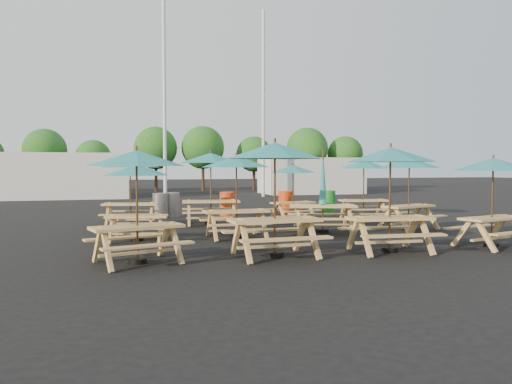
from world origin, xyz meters
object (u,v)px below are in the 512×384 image
object	(u,v)px
picnic_unit_3	(275,158)
waste_bin_2	(227,204)
picnic_unit_2	(130,167)
waste_bin_0	(161,206)
picnic_unit_6	(390,161)
waste_bin_4	(328,202)
picnic_unit_8	(293,172)
picnic_unit_1	(136,175)
picnic_unit_4	(236,167)
waste_bin_3	(286,202)
picnic_unit_7	(323,199)
picnic_unit_0	(137,165)
picnic_unit_10	(409,167)
picnic_unit_5	(211,162)
picnic_unit_9	(493,170)
picnic_unit_11	(364,168)
waste_bin_1	(172,205)

from	to	relation	value
picnic_unit_3	waste_bin_2	bearing A→B (deg)	81.55
picnic_unit_2	waste_bin_0	xyz separation A→B (m)	(1.17, 2.45, -1.50)
picnic_unit_6	waste_bin_4	world-z (taller)	picnic_unit_6
picnic_unit_8	waste_bin_4	distance (m)	3.82
picnic_unit_1	picnic_unit_2	distance (m)	3.40
picnic_unit_6	picnic_unit_4	bearing A→B (deg)	136.63
picnic_unit_3	waste_bin_3	world-z (taller)	picnic_unit_3
picnic_unit_7	waste_bin_4	bearing A→B (deg)	79.73
picnic_unit_0	picnic_unit_6	world-z (taller)	picnic_unit_6
picnic_unit_3	waste_bin_4	size ratio (longest dim) A/B	2.66
picnic_unit_8	picnic_unit_10	xyz separation A→B (m)	(2.68, -3.32, 0.19)
waste_bin_3	picnic_unit_5	bearing A→B (deg)	-141.02
picnic_unit_7	waste_bin_0	size ratio (longest dim) A/B	2.62
picnic_unit_0	waste_bin_3	bearing A→B (deg)	38.91
picnic_unit_0	picnic_unit_2	distance (m)	6.56
picnic_unit_7	waste_bin_2	xyz separation A→B (m)	(-1.68, 5.81, -0.55)
picnic_unit_4	picnic_unit_7	world-z (taller)	picnic_unit_7
picnic_unit_4	picnic_unit_7	bearing A→B (deg)	5.73
waste_bin_0	picnic_unit_5	bearing A→B (deg)	-61.25
picnic_unit_5	picnic_unit_10	world-z (taller)	picnic_unit_5
picnic_unit_9	picnic_unit_2	bearing A→B (deg)	127.14
picnic_unit_1	picnic_unit_3	size ratio (longest dim) A/B	0.81
picnic_unit_1	picnic_unit_8	size ratio (longest dim) A/B	0.98
waste_bin_3	picnic_unit_8	bearing A→B (deg)	-103.14
picnic_unit_1	picnic_unit_11	world-z (taller)	picnic_unit_11
waste_bin_3	waste_bin_1	bearing A→B (deg)	-179.03
picnic_unit_6	picnic_unit_9	distance (m)	2.83
picnic_unit_3	picnic_unit_10	world-z (taller)	picnic_unit_3
picnic_unit_5	picnic_unit_6	world-z (taller)	picnic_unit_5
picnic_unit_4	picnic_unit_10	distance (m)	5.67
picnic_unit_0	picnic_unit_3	bearing A→B (deg)	-17.67
waste_bin_4	picnic_unit_1	bearing A→B (deg)	-143.41
waste_bin_0	waste_bin_1	world-z (taller)	same
picnic_unit_2	picnic_unit_7	bearing A→B (deg)	-20.52
picnic_unit_3	waste_bin_2	xyz separation A→B (m)	(0.92, 9.24, -1.70)
waste_bin_0	picnic_unit_1	bearing A→B (deg)	-100.56
waste_bin_1	picnic_unit_8	bearing A→B (deg)	-31.60
picnic_unit_9	waste_bin_4	size ratio (longest dim) A/B	2.40
picnic_unit_5	waste_bin_0	xyz separation A→B (m)	(-1.48, 2.70, -1.65)
picnic_unit_0	picnic_unit_4	bearing A→B (deg)	30.60
picnic_unit_7	waste_bin_0	world-z (taller)	picnic_unit_7
picnic_unit_10	waste_bin_0	xyz separation A→B (m)	(-7.27, 5.63, -1.48)
picnic_unit_0	picnic_unit_2	xyz separation A→B (m)	(0.02, 6.56, -0.04)
picnic_unit_4	waste_bin_1	bearing A→B (deg)	99.06
picnic_unit_11	waste_bin_3	world-z (taller)	picnic_unit_11
picnic_unit_3	picnic_unit_7	distance (m)	4.45
picnic_unit_7	waste_bin_3	size ratio (longest dim) A/B	2.62
picnic_unit_5	picnic_unit_11	size ratio (longest dim) A/B	1.10
picnic_unit_1	picnic_unit_8	distance (m)	6.69
picnic_unit_1	picnic_unit_4	distance (m)	2.71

